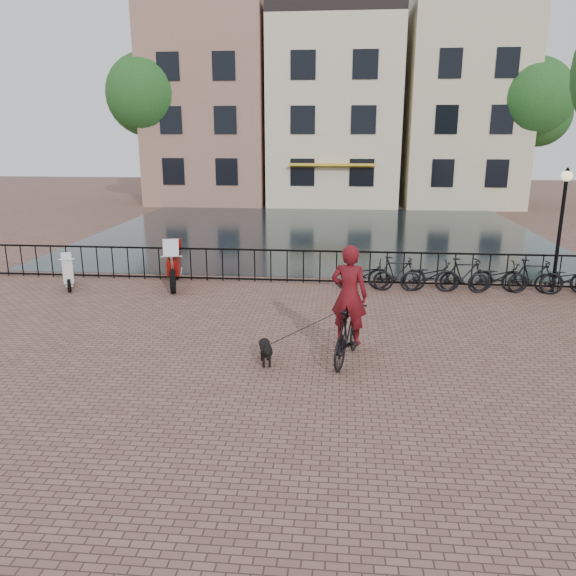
# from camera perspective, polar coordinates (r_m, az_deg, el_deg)

# --- Properties ---
(ground) EXTENTS (100.00, 100.00, 0.00)m
(ground) POSITION_cam_1_polar(r_m,az_deg,el_deg) (9.70, -1.70, -11.59)
(ground) COLOR brown
(ground) RESTS_ON ground
(canal_water) EXTENTS (20.00, 20.00, 0.00)m
(canal_water) POSITION_cam_1_polar(r_m,az_deg,el_deg) (26.27, 2.95, 5.71)
(canal_water) COLOR black
(canal_water) RESTS_ON ground
(railing) EXTENTS (20.00, 0.05, 1.02)m
(railing) POSITION_cam_1_polar(r_m,az_deg,el_deg) (17.06, 1.58, 2.18)
(railing) COLOR black
(railing) RESTS_ON ground
(canal_house_left) EXTENTS (7.50, 9.00, 12.80)m
(canal_house_left) POSITION_cam_1_polar(r_m,az_deg,el_deg) (39.57, -7.52, 18.14)
(canal_house_left) COLOR #966E57
(canal_house_left) RESTS_ON ground
(canal_house_mid) EXTENTS (8.00, 9.50, 11.80)m
(canal_house_mid) POSITION_cam_1_polar(r_m,az_deg,el_deg) (38.61, 4.74, 17.54)
(canal_house_mid) COLOR beige
(canal_house_mid) RESTS_ON ground
(canal_house_right) EXTENTS (7.00, 9.00, 13.30)m
(canal_house_right) POSITION_cam_1_polar(r_m,az_deg,el_deg) (39.34, 17.11, 18.01)
(canal_house_right) COLOR beige
(canal_house_right) RESTS_ON ground
(tree_far_left) EXTENTS (5.04, 5.04, 9.27)m
(tree_far_left) POSITION_cam_1_polar(r_m,az_deg,el_deg) (37.65, -14.09, 18.48)
(tree_far_left) COLOR black
(tree_far_left) RESTS_ON ground
(tree_far_right) EXTENTS (4.76, 4.76, 8.76)m
(tree_far_right) POSITION_cam_1_polar(r_m,az_deg,el_deg) (37.26, 23.52, 17.17)
(tree_far_right) COLOR black
(tree_far_right) RESTS_ON ground
(lamp_post) EXTENTS (0.30, 0.30, 3.45)m
(lamp_post) POSITION_cam_1_polar(r_m,az_deg,el_deg) (17.41, 26.11, 7.16)
(lamp_post) COLOR black
(lamp_post) RESTS_ON ground
(cyclist) EXTENTS (1.08, 2.10, 2.77)m
(cyclist) POSITION_cam_1_polar(r_m,az_deg,el_deg) (11.06, 6.17, -2.33)
(cyclist) COLOR black
(cyclist) RESTS_ON ground
(dog) EXTENTS (0.44, 0.83, 0.53)m
(dog) POSITION_cam_1_polar(r_m,az_deg,el_deg) (11.12, -2.29, -6.43)
(dog) COLOR black
(dog) RESTS_ON ground
(motorcycle) EXTENTS (1.04, 2.33, 1.62)m
(motorcycle) POSITION_cam_1_polar(r_m,az_deg,el_deg) (17.03, -11.51, 2.90)
(motorcycle) COLOR maroon
(motorcycle) RESTS_ON ground
(scooter) EXTENTS (0.88, 1.33, 1.20)m
(scooter) POSITION_cam_1_polar(r_m,az_deg,el_deg) (17.70, -21.43, 1.91)
(scooter) COLOR silver
(scooter) RESTS_ON ground
(parked_bike_0) EXTENTS (1.77, 0.78, 0.90)m
(parked_bike_0) POSITION_cam_1_polar(r_m,az_deg,el_deg) (16.47, 7.70, 1.37)
(parked_bike_0) COLOR black
(parked_bike_0) RESTS_ON ground
(parked_bike_1) EXTENTS (1.69, 0.56, 1.00)m
(parked_bike_1) POSITION_cam_1_polar(r_m,az_deg,el_deg) (16.52, 11.00, 1.45)
(parked_bike_1) COLOR black
(parked_bike_1) RESTS_ON ground
(parked_bike_2) EXTENTS (1.76, 0.74, 0.90)m
(parked_bike_2) POSITION_cam_1_polar(r_m,az_deg,el_deg) (16.66, 14.24, 1.19)
(parked_bike_2) COLOR black
(parked_bike_2) RESTS_ON ground
(parked_bike_3) EXTENTS (1.70, 0.63, 1.00)m
(parked_bike_3) POSITION_cam_1_polar(r_m,az_deg,el_deg) (16.82, 17.45, 1.26)
(parked_bike_3) COLOR black
(parked_bike_3) RESTS_ON ground
(parked_bike_4) EXTENTS (1.77, 0.76, 0.90)m
(parked_bike_4) POSITION_cam_1_polar(r_m,az_deg,el_deg) (17.06, 20.56, 1.00)
(parked_bike_4) COLOR black
(parked_bike_4) RESTS_ON ground
(parked_bike_5) EXTENTS (1.71, 0.66, 1.00)m
(parked_bike_5) POSITION_cam_1_polar(r_m,az_deg,el_deg) (17.32, 23.60, 1.06)
(parked_bike_5) COLOR black
(parked_bike_5) RESTS_ON ground
(parked_bike_6) EXTENTS (1.79, 0.87, 0.90)m
(parked_bike_6) POSITION_cam_1_polar(r_m,az_deg,el_deg) (17.66, 26.51, 0.81)
(parked_bike_6) COLOR black
(parked_bike_6) RESTS_ON ground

